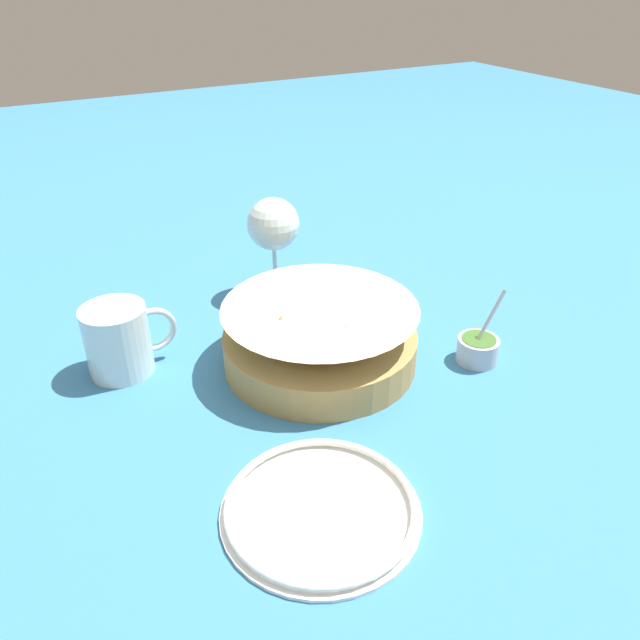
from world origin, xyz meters
name	(u,v)px	position (x,y,z in m)	size (l,w,h in m)	color
ground_plane	(331,354)	(0.00, 0.00, 0.00)	(4.00, 4.00, 0.00)	teal
food_basket	(320,338)	(-0.02, -0.01, 0.04)	(0.27, 0.27, 0.10)	#B2894C
sauce_cup	(478,348)	(0.17, -0.11, 0.02)	(0.07, 0.06, 0.10)	#B7B7BC
wine_glass	(273,227)	(0.01, 0.21, 0.12)	(0.08, 0.08, 0.17)	silver
beer_mug	(119,342)	(-0.27, 0.11, 0.05)	(0.13, 0.09, 0.10)	silver
side_plate	(321,508)	(-0.16, -0.25, 0.01)	(0.21, 0.21, 0.01)	white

